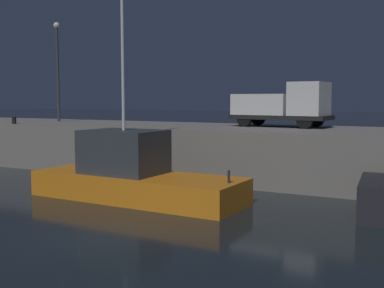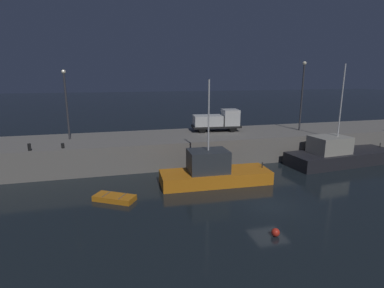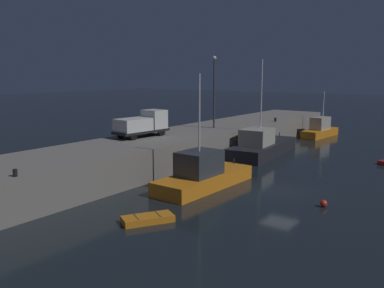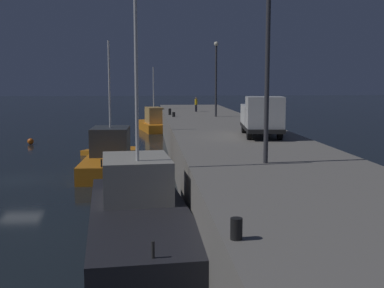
{
  "view_description": "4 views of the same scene",
  "coord_description": "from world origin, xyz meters",
  "views": [
    {
      "loc": [
        9.41,
        -11.66,
        4.4
      ],
      "look_at": [
        -2.52,
        11.15,
        1.99
      ],
      "focal_mm": 44.53,
      "sensor_mm": 36.0,
      "label": 1
    },
    {
      "loc": [
        -10.7,
        -18.42,
        9.4
      ],
      "look_at": [
        -2.4,
        13.59,
        1.79
      ],
      "focal_mm": 28.05,
      "sensor_mm": 36.0,
      "label": 2
    },
    {
      "loc": [
        -29.54,
        -12.77,
        9.08
      ],
      "look_at": [
        3.23,
        10.78,
        2.24
      ],
      "focal_mm": 39.26,
      "sensor_mm": 36.0,
      "label": 3
    },
    {
      "loc": [
        32.0,
        8.28,
        6.44
      ],
      "look_at": [
        0.77,
        11.02,
        2.3
      ],
      "focal_mm": 46.32,
      "sensor_mm": 36.0,
      "label": 4
    }
  ],
  "objects": [
    {
      "name": "dinghy_orange_near",
      "position": [
        -11.08,
        3.85,
        0.21
      ],
      "size": [
        3.38,
        2.76,
        0.45
      ],
      "color": "orange",
      "rests_on": "ground"
    },
    {
      "name": "fishing_boat_orange",
      "position": [
        12.44,
        7.84,
        1.05
      ],
      "size": [
        12.45,
        4.86,
        10.54
      ],
      "color": "#232328",
      "rests_on": "ground"
    },
    {
      "name": "fishing_boat_blue",
      "position": [
        -2.56,
        5.56,
        1.07
      ],
      "size": [
        9.8,
        3.51,
        9.06
      ],
      "color": "orange",
      "rests_on": "ground"
    },
    {
      "name": "utility_truck",
      "position": [
        1.26,
        15.4,
        4.08
      ],
      "size": [
        5.99,
        2.78,
        2.58
      ],
      "color": "black",
      "rests_on": "pier_quay"
    },
    {
      "name": "fishing_trawler_red",
      "position": [
        29.82,
        7.17,
        1.05
      ],
      "size": [
        7.83,
        3.01,
        6.49
      ],
      "color": "orange",
      "rests_on": "ground"
    },
    {
      "name": "pier_quay",
      "position": [
        0.0,
        14.0,
        1.4
      ],
      "size": [
        75.71,
        8.15,
        2.8
      ],
      "color": "gray",
      "rests_on": "ground"
    },
    {
      "name": "bollard_west",
      "position": [
        -15.52,
        10.68,
        3.03
      ],
      "size": [
        0.28,
        0.28,
        0.46
      ],
      "primitive_type": "cylinder",
      "color": "black",
      "rests_on": "pier_quay"
    },
    {
      "name": "lamp_post_east",
      "position": [
        11.13,
        13.33,
        7.57
      ],
      "size": [
        0.44,
        0.44,
        8.18
      ],
      "color": "#38383D",
      "rests_on": "pier_quay"
    },
    {
      "name": "mooring_buoy_near",
      "position": [
        -1.8,
        -3.96,
        0.25
      ],
      "size": [
        0.5,
        0.5,
        0.5
      ],
      "primitive_type": "sphere",
      "color": "red",
      "rests_on": "ground"
    },
    {
      "name": "bollard_east",
      "position": [
        21.22,
        10.24,
        3.05
      ],
      "size": [
        0.28,
        0.28,
        0.5
      ],
      "primitive_type": "cylinder",
      "color": "black",
      "rests_on": "pier_quay"
    },
    {
      "name": "ground_plane",
      "position": [
        0.0,
        0.0,
        0.0
      ],
      "size": [
        320.0,
        320.0,
        0.0
      ],
      "primitive_type": "plane",
      "color": "black"
    }
  ]
}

